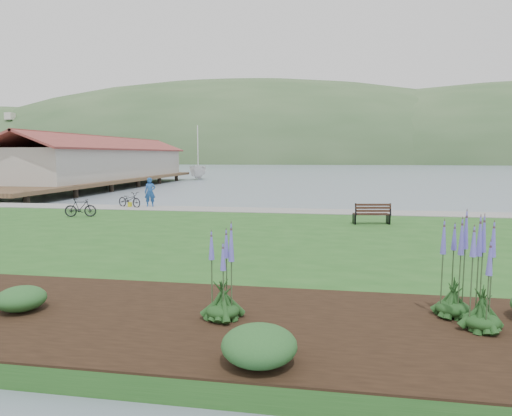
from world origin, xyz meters
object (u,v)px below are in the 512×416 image
Objects in this scene: person at (150,190)px; bicycle_a at (129,200)px; sailboat at (198,179)px; park_bench at (372,213)px.

person is 1.31m from bicycle_a.
bicycle_a is 0.07× the size of sailboat.
person is at bearing -83.60° from sailboat.
person is at bearing -51.02° from bicycle_a.
sailboat reaches higher than bicycle_a.
person is (-12.27, 4.67, 0.53)m from park_bench.
park_bench is 0.07× the size of sailboat.
person is 37.09m from sailboat.
sailboat is (-8.01, 36.19, -1.41)m from person.
park_bench is 14.07m from bicycle_a.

